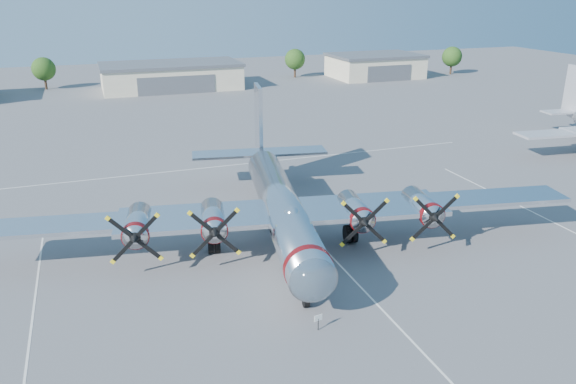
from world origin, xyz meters
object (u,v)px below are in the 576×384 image
object	(u,v)px
tree_east	(295,59)
info_placard	(318,319)
hangar_center	(171,76)
hangar_east	(375,66)
main_bomber_b29	(280,237)
tree_west	(44,69)
tree_far_east	(452,57)

from	to	relation	value
tree_east	info_placard	distance (m)	104.66
hangar_center	hangar_east	world-z (taller)	same
hangar_center	main_bomber_b29	world-z (taller)	hangar_center
tree_east	main_bomber_b29	xyz separation A→B (m)	(-32.69, -84.50, -4.22)
hangar_east	tree_west	distance (m)	73.46
hangar_east	hangar_center	bearing A→B (deg)	-180.00
tree_west	main_bomber_b29	world-z (taller)	tree_west
main_bomber_b29	hangar_east	bearing A→B (deg)	67.10
tree_west	main_bomber_b29	bearing A→B (deg)	-75.54
hangar_east	info_placard	world-z (taller)	hangar_east
info_placard	hangar_center	bearing A→B (deg)	76.65
tree_west	main_bomber_b29	size ratio (longest dim) A/B	0.14
tree_west	tree_east	xyz separation A→B (m)	(55.00, -2.00, 0.00)
tree_west	info_placard	distance (m)	102.63
tree_west	tree_far_east	bearing A→B (deg)	-6.14
hangar_east	tree_east	bearing A→B (deg)	161.46
hangar_east	tree_far_east	xyz separation A→B (m)	(20.00, -1.96, 1.51)
tree_west	info_placard	size ratio (longest dim) A/B	6.07
info_placard	hangar_east	bearing A→B (deg)	49.94
hangar_east	main_bomber_b29	world-z (taller)	hangar_east
tree_east	info_placard	xyz separation A→B (m)	(-34.95, -98.59, -3.45)
tree_far_east	info_placard	xyz separation A→B (m)	(-72.95, -90.59, -3.45)
hangar_center	tree_west	size ratio (longest dim) A/B	4.31
tree_east	hangar_center	bearing A→B (deg)	-168.62
main_bomber_b29	info_placard	size ratio (longest dim) A/B	44.32
hangar_east	info_placard	distance (m)	106.65
main_bomber_b29	info_placard	world-z (taller)	main_bomber_b29
hangar_center	main_bomber_b29	bearing A→B (deg)	-91.97
tree_east	tree_far_east	bearing A→B (deg)	-11.89
hangar_center	hangar_east	bearing A→B (deg)	0.00
hangar_east	info_placard	bearing A→B (deg)	-119.77
info_placard	main_bomber_b29	bearing A→B (deg)	70.62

